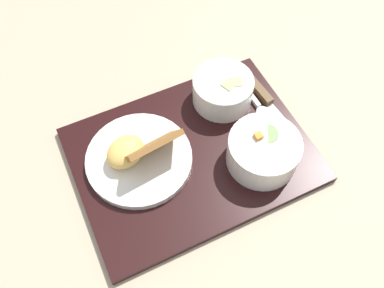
{
  "coord_description": "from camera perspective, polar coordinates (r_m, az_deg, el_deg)",
  "views": [
    {
      "loc": [
        0.2,
        0.32,
        0.66
      ],
      "look_at": [
        0.0,
        0.0,
        0.04
      ],
      "focal_mm": 38.0,
      "sensor_mm": 36.0,
      "label": 1
    }
  ],
  "objects": [
    {
      "name": "spoon",
      "position": [
        0.81,
        9.66,
        4.85
      ],
      "size": [
        0.04,
        0.15,
        0.01
      ],
      "rotation": [
        0.0,
        0.0,
        1.5
      ],
      "color": "silver",
      "rests_on": "serving_tray"
    },
    {
      "name": "knife",
      "position": [
        0.83,
        9.83,
        6.89
      ],
      "size": [
        0.02,
        0.18,
        0.02
      ],
      "rotation": [
        0.0,
        0.0,
        1.55
      ],
      "color": "silver",
      "rests_on": "serving_tray"
    },
    {
      "name": "serving_tray",
      "position": [
        0.76,
        0.0,
        -1.47
      ],
      "size": [
        0.46,
        0.36,
        0.01
      ],
      "color": "black",
      "rests_on": "ground_plane"
    },
    {
      "name": "bowl_soup",
      "position": [
        0.8,
        4.35,
        7.75
      ],
      "size": [
        0.12,
        0.12,
        0.06
      ],
      "color": "silver",
      "rests_on": "serving_tray"
    },
    {
      "name": "plate_main",
      "position": [
        0.73,
        -7.6,
        -1.64
      ],
      "size": [
        0.19,
        0.19,
        0.09
      ],
      "color": "silver",
      "rests_on": "serving_tray"
    },
    {
      "name": "ground_plane",
      "position": [
        0.76,
        0.0,
        -1.74
      ],
      "size": [
        4.0,
        4.0,
        0.0
      ],
      "primitive_type": "plane",
      "color": "tan"
    },
    {
      "name": "bowl_salad",
      "position": [
        0.72,
        10.0,
        -0.84
      ],
      "size": [
        0.13,
        0.13,
        0.07
      ],
      "color": "silver",
      "rests_on": "serving_tray"
    }
  ]
}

